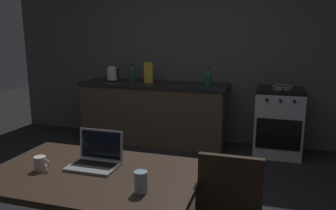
{
  "coord_description": "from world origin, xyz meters",
  "views": [
    {
      "loc": [
        1.14,
        -2.5,
        1.6
      ],
      "look_at": [
        0.13,
        0.82,
        0.85
      ],
      "focal_mm": 35.79,
      "sensor_mm": 36.0,
      "label": 1
    }
  ],
  "objects_px": {
    "drinking_glass": "(141,182)",
    "bottle_b": "(133,73)",
    "cereal_box": "(149,72)",
    "laptop": "(96,159)",
    "electric_kettle": "(112,74)",
    "frying_pan": "(282,87)",
    "bottle": "(208,77)",
    "coffee_mug": "(40,163)",
    "stove_oven": "(278,122)",
    "dining_table": "(94,182)"
  },
  "relations": [
    {
      "from": "stove_oven",
      "to": "drinking_glass",
      "type": "relative_size",
      "value": 7.28
    },
    {
      "from": "coffee_mug",
      "to": "stove_oven",
      "type": "bearing_deg",
      "value": 61.81
    },
    {
      "from": "laptop",
      "to": "cereal_box",
      "type": "relative_size",
      "value": 1.08
    },
    {
      "from": "stove_oven",
      "to": "bottle_b",
      "type": "height_order",
      "value": "bottle_b"
    },
    {
      "from": "frying_pan",
      "to": "cereal_box",
      "type": "xyz_separation_m",
      "value": [
        -1.86,
        0.05,
        0.12
      ]
    },
    {
      "from": "bottle",
      "to": "bottle_b",
      "type": "distance_m",
      "value": 1.17
    },
    {
      "from": "stove_oven",
      "to": "electric_kettle",
      "type": "bearing_deg",
      "value": 179.94
    },
    {
      "from": "dining_table",
      "to": "drinking_glass",
      "type": "bearing_deg",
      "value": -23.03
    },
    {
      "from": "electric_kettle",
      "to": "bottle",
      "type": "relative_size",
      "value": 0.89
    },
    {
      "from": "cereal_box",
      "to": "bottle_b",
      "type": "distance_m",
      "value": 0.28
    },
    {
      "from": "laptop",
      "to": "drinking_glass",
      "type": "height_order",
      "value": "laptop"
    },
    {
      "from": "bottle",
      "to": "dining_table",
      "type": "bearing_deg",
      "value": -94.93
    },
    {
      "from": "bottle_b",
      "to": "cereal_box",
      "type": "bearing_deg",
      "value": -12.22
    },
    {
      "from": "stove_oven",
      "to": "bottle",
      "type": "height_order",
      "value": "bottle"
    },
    {
      "from": "stove_oven",
      "to": "bottle_b",
      "type": "relative_size",
      "value": 3.41
    },
    {
      "from": "laptop",
      "to": "frying_pan",
      "type": "relative_size",
      "value": 0.74
    },
    {
      "from": "electric_kettle",
      "to": "frying_pan",
      "type": "distance_m",
      "value": 2.44
    },
    {
      "from": "laptop",
      "to": "drinking_glass",
      "type": "relative_size",
      "value": 2.62
    },
    {
      "from": "drinking_glass",
      "to": "cereal_box",
      "type": "bearing_deg",
      "value": 109.26
    },
    {
      "from": "dining_table",
      "to": "bottle",
      "type": "xyz_separation_m",
      "value": [
        0.24,
        2.74,
        0.34
      ]
    },
    {
      "from": "drinking_glass",
      "to": "bottle_b",
      "type": "distance_m",
      "value": 3.31
    },
    {
      "from": "bottle",
      "to": "frying_pan",
      "type": "xyz_separation_m",
      "value": [
        0.97,
        0.02,
        -0.09
      ]
    },
    {
      "from": "laptop",
      "to": "electric_kettle",
      "type": "height_order",
      "value": "electric_kettle"
    },
    {
      "from": "frying_pan",
      "to": "electric_kettle",
      "type": "bearing_deg",
      "value": 179.34
    },
    {
      "from": "drinking_glass",
      "to": "electric_kettle",
      "type": "bearing_deg",
      "value": 118.69
    },
    {
      "from": "electric_kettle",
      "to": "frying_pan",
      "type": "xyz_separation_m",
      "value": [
        2.44,
        -0.03,
        -0.08
      ]
    },
    {
      "from": "drinking_glass",
      "to": "bottle_b",
      "type": "relative_size",
      "value": 0.47
    },
    {
      "from": "bottle",
      "to": "coffee_mug",
      "type": "height_order",
      "value": "bottle"
    },
    {
      "from": "frying_pan",
      "to": "bottle_b",
      "type": "xyz_separation_m",
      "value": [
        -2.14,
        0.11,
        0.1
      ]
    },
    {
      "from": "coffee_mug",
      "to": "dining_table",
      "type": "bearing_deg",
      "value": 10.99
    },
    {
      "from": "drinking_glass",
      "to": "cereal_box",
      "type": "height_order",
      "value": "cereal_box"
    },
    {
      "from": "coffee_mug",
      "to": "drinking_glass",
      "type": "bearing_deg",
      "value": -7.63
    },
    {
      "from": "dining_table",
      "to": "frying_pan",
      "type": "xyz_separation_m",
      "value": [
        1.21,
        2.76,
        0.25
      ]
    },
    {
      "from": "coffee_mug",
      "to": "bottle",
      "type": "bearing_deg",
      "value": 78.31
    },
    {
      "from": "dining_table",
      "to": "bottle_b",
      "type": "distance_m",
      "value": 3.04
    },
    {
      "from": "dining_table",
      "to": "cereal_box",
      "type": "distance_m",
      "value": 2.91
    },
    {
      "from": "laptop",
      "to": "frying_pan",
      "type": "distance_m",
      "value": 2.94
    },
    {
      "from": "laptop",
      "to": "electric_kettle",
      "type": "relative_size",
      "value": 1.43
    },
    {
      "from": "coffee_mug",
      "to": "drinking_glass",
      "type": "xyz_separation_m",
      "value": [
        0.73,
        -0.1,
        0.01
      ]
    },
    {
      "from": "stove_oven",
      "to": "coffee_mug",
      "type": "bearing_deg",
      "value": -118.19
    },
    {
      "from": "frying_pan",
      "to": "bottle_b",
      "type": "distance_m",
      "value": 2.14
    },
    {
      "from": "stove_oven",
      "to": "frying_pan",
      "type": "height_order",
      "value": "frying_pan"
    },
    {
      "from": "stove_oven",
      "to": "bottle_b",
      "type": "xyz_separation_m",
      "value": [
        -2.11,
        0.08,
        0.57
      ]
    },
    {
      "from": "stove_oven",
      "to": "electric_kettle",
      "type": "height_order",
      "value": "electric_kettle"
    },
    {
      "from": "bottle",
      "to": "frying_pan",
      "type": "height_order",
      "value": "bottle"
    },
    {
      "from": "frying_pan",
      "to": "coffee_mug",
      "type": "distance_m",
      "value": 3.23
    },
    {
      "from": "bottle",
      "to": "coffee_mug",
      "type": "distance_m",
      "value": 2.87
    },
    {
      "from": "dining_table",
      "to": "bottle",
      "type": "bearing_deg",
      "value": 85.07
    },
    {
      "from": "drinking_glass",
      "to": "cereal_box",
      "type": "relative_size",
      "value": 0.41
    },
    {
      "from": "cereal_box",
      "to": "frying_pan",
      "type": "bearing_deg",
      "value": -1.49
    }
  ]
}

